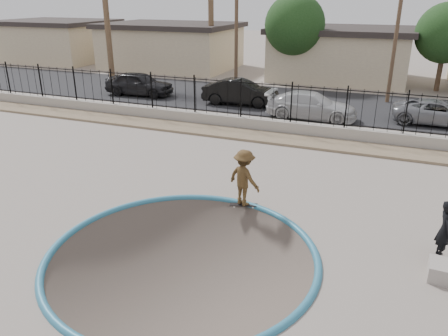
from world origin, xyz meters
TOP-DOWN VIEW (x-y plane):
  - ground at (0.00, 12.00)m, footprint 120.00×120.00m
  - bowl_pit at (0.00, -1.00)m, footprint 6.84×6.84m
  - coping_ring at (0.00, -1.00)m, footprint 7.04×7.04m
  - rock_strip at (0.00, 9.20)m, footprint 42.00×1.60m
  - retaining_wall at (0.00, 10.30)m, footprint 42.00×0.45m
  - fence at (0.00, 10.30)m, footprint 40.00×0.04m
  - street at (0.00, 17.00)m, footprint 90.00×8.00m
  - house_west_far at (-28.00, 26.50)m, footprint 10.60×8.60m
  - house_west at (-15.00, 26.50)m, footprint 11.60×8.60m
  - house_center at (0.00, 26.50)m, footprint 10.60×8.60m
  - utility_pole_left at (-6.00, 19.00)m, footprint 1.70×0.24m
  - utility_pole_mid at (4.00, 19.00)m, footprint 1.70×0.24m
  - street_tree_left at (-3.00, 23.00)m, footprint 4.32×4.32m
  - street_tree_mid at (7.00, 24.00)m, footprint 3.96×3.96m
  - skater at (0.53, 2.19)m, footprint 1.32×1.06m
  - skateboard at (0.53, 2.19)m, footprint 0.90×0.47m
  - videographer at (6.10, 1.39)m, footprint 0.47×0.63m
  - car_a at (-11.27, 15.00)m, footprint 4.54×2.00m
  - car_b at (-4.20, 15.00)m, footprint 4.59×1.81m
  - car_c at (0.38, 13.40)m, footprint 4.80×1.99m
  - car_d at (6.62, 14.64)m, footprint 4.46×2.10m

SIDE VIEW (x-z plane):
  - ground at x=0.00m, z-range -2.20..0.00m
  - bowl_pit at x=0.00m, z-range -0.90..0.90m
  - coping_ring at x=0.00m, z-range -0.10..0.10m
  - street at x=0.00m, z-range 0.00..0.04m
  - rock_strip at x=0.00m, z-range 0.00..0.11m
  - skateboard at x=0.53m, z-range 0.02..0.10m
  - retaining_wall at x=0.00m, z-range 0.00..0.60m
  - car_d at x=6.62m, z-range 0.04..1.27m
  - car_c at x=0.38m, z-range 0.04..1.42m
  - videographer at x=6.10m, z-range 0.00..1.56m
  - car_b at x=-4.20m, z-range 0.04..1.52m
  - car_a at x=-11.27m, z-range 0.04..1.56m
  - skater at x=0.53m, z-range 0.00..1.78m
  - fence at x=0.00m, z-range 0.60..2.40m
  - house_west at x=-15.00m, z-range 0.02..3.92m
  - house_west_far at x=-28.00m, z-range 0.02..3.92m
  - house_center at x=0.00m, z-range 0.02..3.92m
  - street_tree_mid at x=7.00m, z-range 0.92..6.75m
  - street_tree_left at x=-3.00m, z-range 1.01..7.37m
  - utility_pole_left at x=-6.00m, z-range 0.20..9.20m
  - utility_pole_mid at x=4.00m, z-range 0.21..9.71m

